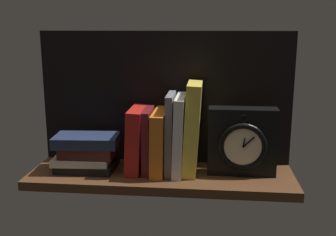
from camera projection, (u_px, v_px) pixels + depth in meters
ground_plane at (161, 177)px, 115.41cm from camera, size 74.32×22.27×2.50cm
back_panel at (165, 98)px, 120.93cm from camera, size 74.32×1.20×39.19cm
book_red_requiem at (136, 139)px, 115.49cm from camera, size 4.85×14.09×18.16cm
book_maroon_dawkins at (148, 140)px, 115.15cm from camera, size 2.41×12.83×17.94cm
book_orange_pandolfini at (160, 141)px, 114.89cm from camera, size 3.81×16.46×17.39cm
book_gray_chess at (170, 133)px, 114.03cm from camera, size 2.21×12.79×22.36cm
book_white_catcher at (179, 134)px, 113.84cm from camera, size 3.19×15.75×21.81cm
book_yellow_seinlanguage at (192, 128)px, 113.07cm from camera, size 5.11×13.39×25.58cm
framed_clock at (242, 142)px, 112.03cm from camera, size 18.76×7.15×18.76cm
book_stack_side at (87, 152)px, 116.93cm from camera, size 18.97×13.99×10.29cm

